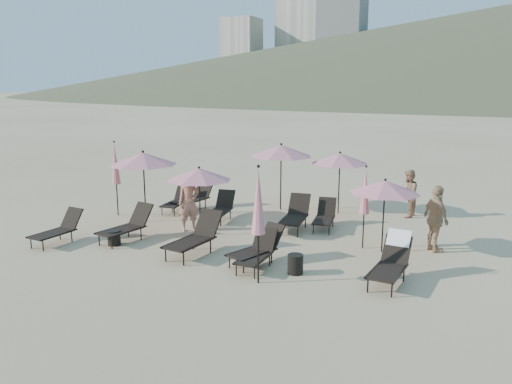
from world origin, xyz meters
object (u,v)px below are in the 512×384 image
at_px(umbrella_open_4, 340,159).
at_px(umbrella_closed_2, 115,164).
at_px(lounger_5, 391,260).
at_px(umbrella_open_1, 199,174).
at_px(lounger_3, 257,252).
at_px(umbrella_open_0, 143,159).
at_px(lounger_6, 194,196).
at_px(umbrella_closed_0, 258,202).
at_px(side_table_0, 114,238).
at_px(lounger_0, 58,229).
at_px(lounger_10, 325,216).
at_px(umbrella_open_3, 281,151).
at_px(lounger_9, 295,215).
at_px(beachgoer_c, 436,219).
at_px(lounger_8, 221,208).
at_px(beachgoer_b, 408,194).
at_px(side_table_1, 295,264).
at_px(umbrella_closed_1, 365,191).
at_px(beachgoer_a, 189,203).
at_px(lounger_7, 177,200).
at_px(umbrella_open_2, 385,187).
at_px(lounger_2, 195,236).
at_px(lounger_4, 258,247).

height_order(umbrella_open_4, umbrella_closed_2, umbrella_closed_2).
bearing_deg(lounger_5, umbrella_open_1, 172.26).
distance_m(lounger_3, umbrella_open_0, 5.95).
relative_size(lounger_6, umbrella_closed_0, 0.69).
bearing_deg(umbrella_closed_2, side_table_0, -50.76).
bearing_deg(lounger_0, lounger_10, 39.69).
relative_size(lounger_5, lounger_10, 1.10).
bearing_deg(umbrella_open_3, lounger_6, -155.05).
distance_m(lounger_9, beachgoer_c, 4.23).
bearing_deg(umbrella_closed_2, lounger_10, 12.61).
bearing_deg(umbrella_open_0, lounger_8, 29.78).
xyz_separation_m(umbrella_closed_2, beachgoer_c, (10.39, 0.69, -0.90)).
bearing_deg(beachgoer_b, lounger_6, -69.51).
distance_m(lounger_5, umbrella_open_1, 6.17).
distance_m(umbrella_open_4, side_table_1, 6.44).
distance_m(lounger_6, umbrella_closed_1, 7.01).
bearing_deg(beachgoer_b, umbrella_closed_2, -62.16).
height_order(beachgoer_a, beachgoer_b, beachgoer_a).
bearing_deg(lounger_6, umbrella_open_4, 27.01).
xyz_separation_m(lounger_3, umbrella_open_4, (0.21, 6.20, 1.55)).
distance_m(lounger_8, umbrella_closed_0, 5.81).
distance_m(lounger_0, beachgoer_c, 10.54).
distance_m(umbrella_open_3, beachgoer_a, 4.24).
xyz_separation_m(lounger_6, umbrella_open_0, (-0.51, -2.18, 1.62)).
bearing_deg(beachgoer_c, lounger_6, 44.34).
relative_size(lounger_6, lounger_9, 1.03).
xyz_separation_m(lounger_0, lounger_9, (5.58, 4.26, 0.05)).
relative_size(lounger_7, umbrella_closed_2, 0.61).
bearing_deg(umbrella_closed_0, umbrella_open_4, 91.91).
bearing_deg(beachgoer_a, beachgoer_c, -34.15).
height_order(lounger_6, umbrella_open_2, umbrella_open_2).
bearing_deg(lounger_2, beachgoer_a, 132.05).
bearing_deg(lounger_8, umbrella_closed_2, -175.29).
height_order(umbrella_open_2, umbrella_closed_1, umbrella_closed_1).
bearing_deg(lounger_2, lounger_5, 8.35).
distance_m(lounger_4, umbrella_open_3, 6.02).
bearing_deg(beachgoer_a, lounger_10, -14.53).
bearing_deg(lounger_8, umbrella_open_3, 51.29).
bearing_deg(umbrella_open_4, lounger_8, -140.78).
relative_size(lounger_5, beachgoer_b, 1.07).
bearing_deg(lounger_0, umbrella_open_1, 39.63).
relative_size(lounger_2, umbrella_closed_1, 0.82).
distance_m(umbrella_open_4, beachgoer_b, 2.60).
bearing_deg(umbrella_closed_1, umbrella_open_0, -177.14).
xyz_separation_m(umbrella_open_4, umbrella_closed_1, (1.76, -3.54, -0.33)).
bearing_deg(lounger_8, beachgoer_c, -13.23).
relative_size(lounger_5, lounger_6, 0.93).
distance_m(lounger_0, umbrella_closed_0, 6.61).
xyz_separation_m(umbrella_open_1, umbrella_open_2, (5.26, 0.82, -0.07)).
xyz_separation_m(lounger_8, lounger_10, (3.44, 0.58, -0.02)).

